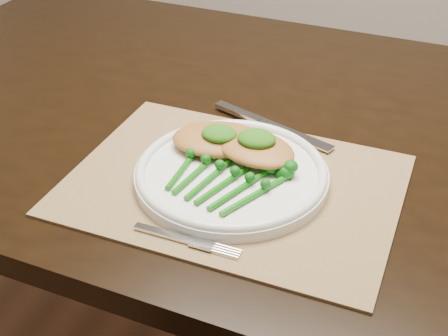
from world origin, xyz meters
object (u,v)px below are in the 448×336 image
(broccolini_bundle, at_px, (219,179))
(chicken_fillet_left, at_px, (219,139))
(placemat, at_px, (233,184))
(dining_table, at_px, (263,279))
(dinner_plate, at_px, (232,173))

(broccolini_bundle, bearing_deg, chicken_fillet_left, 127.43)
(placemat, height_order, chicken_fillet_left, chicken_fillet_left)
(dining_table, bearing_deg, chicken_fillet_left, -104.25)
(dinner_plate, distance_m, chicken_fillet_left, 0.07)
(dinner_plate, height_order, broccolini_bundle, broccolini_bundle)
(placemat, height_order, dinner_plate, dinner_plate)
(dinner_plate, height_order, chicken_fillet_left, chicken_fillet_left)
(chicken_fillet_left, bearing_deg, dining_table, 58.60)
(dining_table, height_order, chicken_fillet_left, chicken_fillet_left)
(dinner_plate, bearing_deg, chicken_fillet_left, 125.57)
(placemat, xyz_separation_m, chicken_fillet_left, (-0.04, 0.06, 0.03))
(placemat, bearing_deg, broccolini_bundle, -115.59)
(chicken_fillet_left, bearing_deg, broccolini_bundle, -83.24)
(dinner_plate, distance_m, broccolini_bundle, 0.03)
(dining_table, height_order, dinner_plate, dinner_plate)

